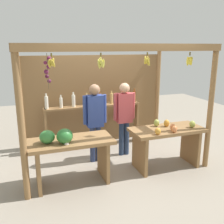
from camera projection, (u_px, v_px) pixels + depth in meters
The scene contains 7 objects.
ground_plane at pixel (109, 158), 5.45m from camera, with size 12.00×12.00×0.00m, color gray.
market_stall at pixel (102, 91), 5.54m from camera, with size 3.48×2.11×2.35m.
fruit_counter_left at pixel (68, 149), 4.27m from camera, with size 1.41×0.64×1.03m.
fruit_counter_right at pixel (167, 138), 4.91m from camera, with size 1.41×0.65×0.93m.
bottle_shelf_unit at pixel (93, 112), 5.89m from camera, with size 2.24×0.22×1.36m.
vendor_man at pixel (95, 116), 5.07m from camera, with size 0.48×0.22×1.60m.
vendor_woman at pixel (124, 113), 5.39m from camera, with size 0.48×0.21×1.58m.
Camera 1 is at (-1.62, -4.77, 2.31)m, focal length 40.89 mm.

